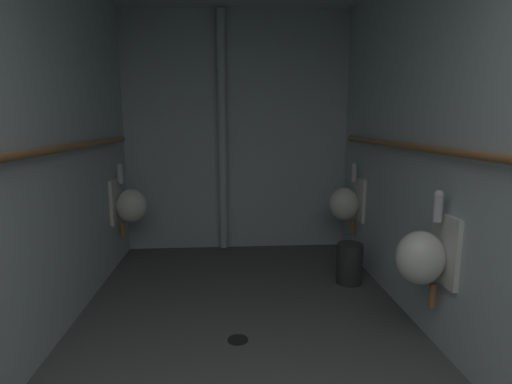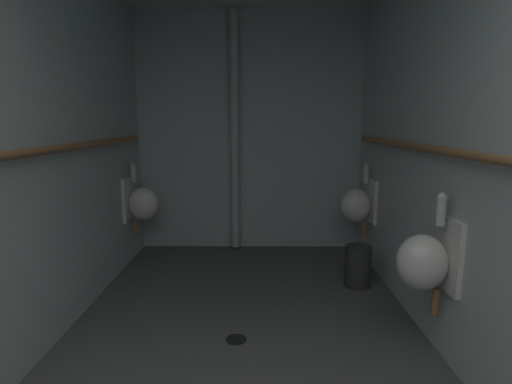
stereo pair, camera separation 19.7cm
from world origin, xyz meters
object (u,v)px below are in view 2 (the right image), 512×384
at_px(urinal_right_mid, 426,261).
at_px(waste_bin, 358,266).
at_px(urinal_left_mid, 142,203).
at_px(floor_drain, 236,339).
at_px(urinal_right_far, 358,204).
at_px(standpipe_back_wall, 235,134).

xyz_separation_m(urinal_right_mid, waste_bin, (-0.11, 1.08, -0.44)).
bearing_deg(waste_bin, urinal_right_mid, -83.93).
distance_m(urinal_left_mid, waste_bin, 2.21).
distance_m(urinal_left_mid, floor_drain, 1.94).
distance_m(urinal_right_far, standpipe_back_wall, 1.52).
xyz_separation_m(standpipe_back_wall, waste_bin, (1.14, -1.05, -1.13)).
height_order(urinal_left_mid, urinal_right_mid, same).
height_order(urinal_right_mid, urinal_right_far, same).
distance_m(urinal_right_far, floor_drain, 1.94).
relative_size(urinal_left_mid, waste_bin, 2.06).
relative_size(floor_drain, waste_bin, 0.38).
xyz_separation_m(urinal_left_mid, urinal_right_mid, (2.19, -1.70, 0.00)).
bearing_deg(urinal_right_far, waste_bin, -101.94).
bearing_deg(floor_drain, urinal_right_far, 51.41).
relative_size(urinal_right_mid, standpipe_back_wall, 0.29).
distance_m(standpipe_back_wall, waste_bin, 1.92).
xyz_separation_m(urinal_right_far, waste_bin, (-0.11, -0.54, -0.44)).
height_order(urinal_left_mid, urinal_right_far, same).
xyz_separation_m(urinal_right_far, standpipe_back_wall, (-1.26, 0.51, 0.69)).
height_order(urinal_right_mid, floor_drain, urinal_right_mid).
xyz_separation_m(urinal_right_far, floor_drain, (-1.15, -1.44, -0.62)).
bearing_deg(floor_drain, urinal_right_mid, -9.20).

